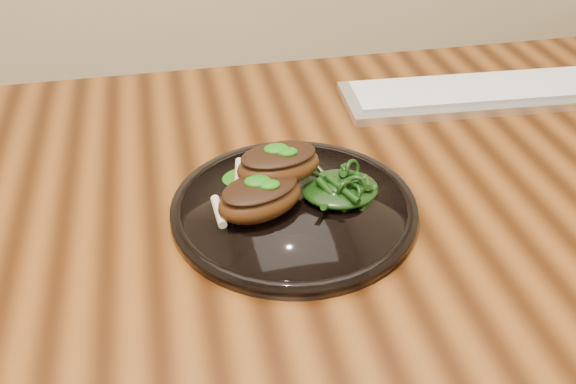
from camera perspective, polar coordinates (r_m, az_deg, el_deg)
The scene contains 7 objects.
desk at distance 0.94m, azimuth -1.29°, elevation -3.19°, with size 1.60×0.80×0.75m.
plate at distance 0.83m, azimuth 0.52°, elevation -1.48°, with size 0.32×0.32×0.02m.
lamb_chop_front at distance 0.79m, azimuth -2.54°, elevation -0.43°, with size 0.13×0.11×0.05m.
lamb_chop_back at distance 0.82m, azimuth -0.90°, elevation 2.53°, with size 0.12×0.09×0.05m.
herb_smear at distance 0.87m, azimuth -2.97°, elevation 1.37°, with size 0.09×0.06×0.01m, color #0C4D08.
greens_heap at distance 0.83m, azimuth 4.65°, elevation 0.66°, with size 0.10×0.10×0.04m.
keyboard at distance 1.16m, azimuth 16.42°, elevation 8.44°, with size 0.47×0.16×0.02m.
Camera 1 is at (-0.13, -0.73, 1.25)m, focal length 40.00 mm.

